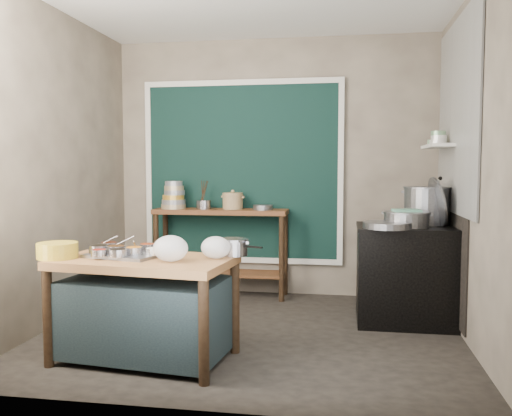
% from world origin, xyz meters
% --- Properties ---
extents(floor, '(3.50, 3.00, 0.02)m').
position_xyz_m(floor, '(0.00, 0.00, -0.01)').
color(floor, '#2F2A24').
rests_on(floor, ground).
extents(back_wall, '(3.50, 0.02, 2.80)m').
position_xyz_m(back_wall, '(0.00, 1.51, 1.40)').
color(back_wall, gray).
rests_on(back_wall, floor).
extents(left_wall, '(0.02, 3.00, 2.80)m').
position_xyz_m(left_wall, '(-1.76, 0.00, 1.40)').
color(left_wall, gray).
rests_on(left_wall, floor).
extents(right_wall, '(0.02, 3.00, 2.80)m').
position_xyz_m(right_wall, '(1.76, 0.00, 1.40)').
color(right_wall, gray).
rests_on(right_wall, floor).
extents(curtain_panel, '(2.10, 0.02, 1.90)m').
position_xyz_m(curtain_panel, '(-0.35, 1.47, 1.35)').
color(curtain_panel, black).
rests_on(curtain_panel, back_wall).
extents(curtain_frame, '(2.22, 0.03, 2.02)m').
position_xyz_m(curtain_frame, '(-0.35, 1.46, 1.35)').
color(curtain_frame, beige).
rests_on(curtain_frame, back_wall).
extents(tile_panel, '(0.02, 1.70, 1.70)m').
position_xyz_m(tile_panel, '(1.74, 0.55, 1.85)').
color(tile_panel, '#B2B2AA').
rests_on(tile_panel, right_wall).
extents(soot_patch, '(0.01, 1.30, 1.30)m').
position_xyz_m(soot_patch, '(1.74, 0.65, 0.70)').
color(soot_patch, black).
rests_on(soot_patch, right_wall).
extents(wall_shelf, '(0.22, 0.70, 0.03)m').
position_xyz_m(wall_shelf, '(1.63, 0.85, 1.60)').
color(wall_shelf, beige).
rests_on(wall_shelf, right_wall).
extents(prep_table, '(1.32, 0.86, 0.75)m').
position_xyz_m(prep_table, '(-0.65, -0.75, 0.38)').
color(prep_table, olive).
rests_on(prep_table, floor).
extents(back_counter, '(1.45, 0.40, 0.95)m').
position_xyz_m(back_counter, '(-0.55, 1.28, 0.47)').
color(back_counter, '#5A3319').
rests_on(back_counter, floor).
extents(stove_block, '(0.90, 0.68, 0.85)m').
position_xyz_m(stove_block, '(1.35, 0.55, 0.42)').
color(stove_block, black).
rests_on(stove_block, floor).
extents(stove_top, '(0.92, 0.69, 0.03)m').
position_xyz_m(stove_top, '(1.35, 0.55, 0.86)').
color(stove_top, black).
rests_on(stove_top, stove_block).
extents(condiment_tray, '(0.59, 0.48, 0.02)m').
position_xyz_m(condiment_tray, '(-0.82, -0.69, 0.76)').
color(condiment_tray, gray).
rests_on(condiment_tray, prep_table).
extents(condiment_bowls, '(0.56, 0.42, 0.06)m').
position_xyz_m(condiment_bowls, '(-0.83, -0.70, 0.80)').
color(condiment_bowls, gray).
rests_on(condiment_bowls, condiment_tray).
extents(yellow_basin, '(0.35, 0.35, 0.11)m').
position_xyz_m(yellow_basin, '(-1.27, -0.85, 0.81)').
color(yellow_basin, gold).
rests_on(yellow_basin, prep_table).
extents(saucepan, '(0.29, 0.29, 0.12)m').
position_xyz_m(saucepan, '(-0.04, -0.52, 0.81)').
color(saucepan, gray).
rests_on(saucepan, prep_table).
extents(plastic_bag_a, '(0.29, 0.26, 0.18)m').
position_xyz_m(plastic_bag_a, '(-0.41, -0.86, 0.84)').
color(plastic_bag_a, white).
rests_on(plastic_bag_a, prep_table).
extents(plastic_bag_b, '(0.24, 0.22, 0.16)m').
position_xyz_m(plastic_bag_b, '(-0.13, -0.69, 0.83)').
color(plastic_bag_b, white).
rests_on(plastic_bag_b, prep_table).
extents(bowl_stack, '(0.27, 0.27, 0.30)m').
position_xyz_m(bowl_stack, '(-1.07, 1.25, 1.08)').
color(bowl_stack, tan).
rests_on(bowl_stack, back_counter).
extents(utensil_cup, '(0.20, 0.20, 0.10)m').
position_xyz_m(utensil_cup, '(-0.74, 1.27, 1.00)').
color(utensil_cup, gray).
rests_on(utensil_cup, back_counter).
extents(ceramic_crock, '(0.30, 0.30, 0.16)m').
position_xyz_m(ceramic_crock, '(-0.42, 1.30, 1.03)').
color(ceramic_crock, '#937950').
rests_on(ceramic_crock, back_counter).
extents(wide_bowl, '(0.22, 0.22, 0.05)m').
position_xyz_m(wide_bowl, '(-0.08, 1.26, 0.98)').
color(wide_bowl, gray).
rests_on(wide_bowl, back_counter).
extents(stock_pot, '(0.57, 0.57, 0.34)m').
position_xyz_m(stock_pot, '(1.53, 0.74, 1.05)').
color(stock_pot, gray).
rests_on(stock_pot, stove_top).
extents(pot_lid, '(0.17, 0.46, 0.44)m').
position_xyz_m(pot_lid, '(1.59, 0.57, 1.10)').
color(pot_lid, gray).
rests_on(pot_lid, stove_top).
extents(steamer, '(0.55, 0.55, 0.14)m').
position_xyz_m(steamer, '(1.32, 0.47, 0.95)').
color(steamer, gray).
rests_on(steamer, stove_top).
extents(green_cloth, '(0.25, 0.21, 0.02)m').
position_xyz_m(green_cloth, '(1.32, 0.47, 1.02)').
color(green_cloth, slate).
rests_on(green_cloth, steamer).
extents(shallow_pan, '(0.48, 0.48, 0.05)m').
position_xyz_m(shallow_pan, '(1.14, 0.31, 0.91)').
color(shallow_pan, gray).
rests_on(shallow_pan, stove_top).
extents(shelf_bowl_stack, '(0.15, 0.15, 0.12)m').
position_xyz_m(shelf_bowl_stack, '(1.63, 0.82, 1.67)').
color(shelf_bowl_stack, silver).
rests_on(shelf_bowl_stack, wall_shelf).
extents(shelf_bowl_green, '(0.17, 0.17, 0.05)m').
position_xyz_m(shelf_bowl_green, '(1.63, 1.01, 1.64)').
color(shelf_bowl_green, gray).
rests_on(shelf_bowl_green, wall_shelf).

